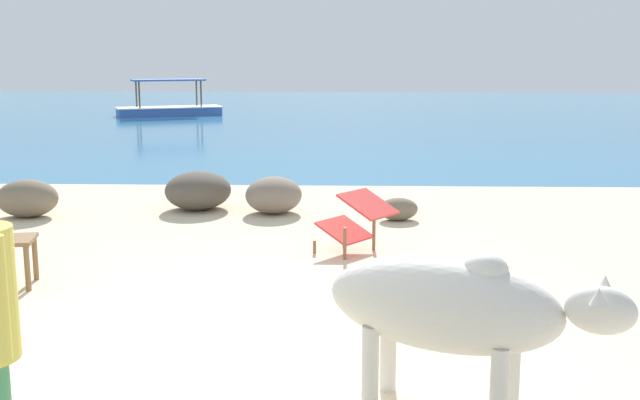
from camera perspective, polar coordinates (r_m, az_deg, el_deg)
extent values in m
cube|color=beige|center=(5.96, -4.61, -10.35)|extent=(18.00, 14.00, 0.04)
cube|color=teal|center=(27.62, 0.60, 6.16)|extent=(60.00, 36.00, 0.03)
cylinder|color=beige|center=(4.82, 13.87, -12.29)|extent=(0.10, 0.10, 0.52)
cylinder|color=beige|center=(4.56, 13.02, -13.62)|extent=(0.10, 0.10, 0.52)
cylinder|color=beige|center=(5.03, 5.04, -11.02)|extent=(0.10, 0.10, 0.52)
cylinder|color=beige|center=(4.78, 3.71, -12.19)|extent=(0.10, 0.10, 0.52)
ellipsoid|color=beige|center=(4.64, 8.96, -7.55)|extent=(1.51, 1.07, 0.57)
ellipsoid|color=beige|center=(4.44, 19.93, -7.63)|extent=(0.44, 0.36, 0.26)
cone|color=beige|center=(4.53, 20.23, -5.78)|extent=(0.13, 0.13, 0.09)
cone|color=beige|center=(4.28, 19.81, -6.71)|extent=(0.13, 0.13, 0.09)
ellipsoid|color=beige|center=(4.50, 12.06, -5.01)|extent=(0.33, 0.32, 0.19)
cylinder|color=brown|center=(7.86, -20.21, -4.04)|extent=(0.05, 0.05, 0.42)
cylinder|color=brown|center=(7.52, -20.72, -4.73)|extent=(0.05, 0.05, 0.42)
cylinder|color=brown|center=(8.39, -0.41, -3.46)|extent=(0.04, 0.04, 0.14)
cylinder|color=brown|center=(8.78, 1.77, -2.82)|extent=(0.04, 0.04, 0.14)
cylinder|color=brown|center=(8.11, 1.84, -3.23)|extent=(0.04, 0.04, 0.34)
cylinder|color=brown|center=(8.52, 3.98, -2.58)|extent=(0.04, 0.04, 0.34)
cube|color=red|center=(8.42, 1.81, -2.22)|extent=(0.66, 0.68, 0.21)
cube|color=red|center=(8.17, 3.56, -0.30)|extent=(0.68, 0.69, 0.23)
ellipsoid|color=gray|center=(10.49, -3.42, 0.37)|extent=(0.97, 1.00, 0.49)
ellipsoid|color=brown|center=(10.86, -8.95, 0.70)|extent=(1.14, 1.18, 0.53)
ellipsoid|color=#756651|center=(10.92, -20.72, 0.12)|extent=(0.81, 0.65, 0.50)
ellipsoid|color=#756651|center=(10.08, 5.77, -0.67)|extent=(0.60, 0.51, 0.29)
cube|color=#3866B7|center=(28.32, -11.02, 6.39)|extent=(3.75, 2.40, 0.28)
cube|color=white|center=(28.31, -11.03, 6.71)|extent=(3.83, 2.48, 0.04)
cylinder|color=brown|center=(27.74, -13.14, 7.50)|extent=(0.06, 0.06, 0.95)
cylinder|color=brown|center=(28.50, -13.36, 7.56)|extent=(0.06, 0.06, 0.95)
cylinder|color=brown|center=(28.11, -8.74, 7.69)|extent=(0.06, 0.06, 0.95)
cylinder|color=brown|center=(28.86, -9.07, 7.75)|extent=(0.06, 0.06, 0.95)
cube|color=#3D66C6|center=(28.26, -11.10, 8.65)|extent=(2.69, 1.84, 0.06)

